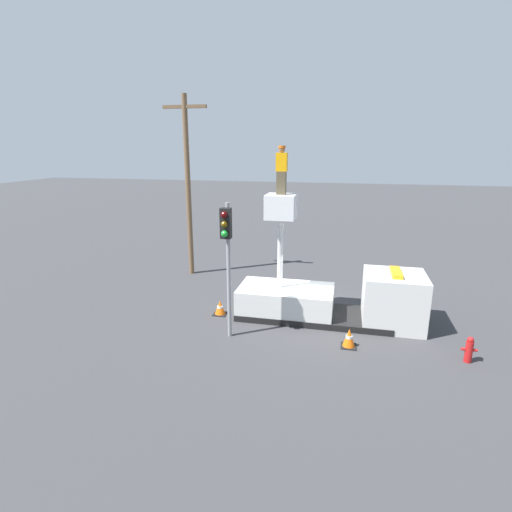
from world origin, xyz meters
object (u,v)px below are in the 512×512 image
object	(u,v)px
traffic_light_pole	(227,245)
traffic_cone_rear	(220,308)
bucket_truck	(332,298)
traffic_cone_curbside	(349,338)
fire_hydrant	(469,350)
utility_pole	(188,182)
worker	(282,170)

from	to	relation	value
traffic_light_pole	traffic_cone_rear	distance (m)	3.74
bucket_truck	traffic_cone_curbside	xyz separation A→B (m)	(0.67, -2.12, -0.58)
traffic_light_pole	traffic_cone_curbside	world-z (taller)	traffic_light_pole
fire_hydrant	traffic_cone_curbside	world-z (taller)	fire_hydrant
fire_hydrant	traffic_cone_rear	xyz separation A→B (m)	(-8.69, 1.78, -0.15)
bucket_truck	traffic_light_pole	size ratio (longest dim) A/B	1.47
fire_hydrant	utility_pole	size ratio (longest dim) A/B	0.10
bucket_truck	traffic_cone_rear	bearing A→B (deg)	-173.22
fire_hydrant	traffic_cone_curbside	size ratio (longest dim) A/B	1.31
fire_hydrant	traffic_cone_rear	bearing A→B (deg)	168.39
traffic_light_pole	traffic_cone_curbside	size ratio (longest dim) A/B	7.30
bucket_truck	traffic_cone_rear	world-z (taller)	bucket_truck
traffic_light_pole	traffic_cone_curbside	distance (m)	5.16
fire_hydrant	traffic_cone_rear	distance (m)	8.87
worker	utility_pole	size ratio (longest dim) A/B	0.20
traffic_light_pole	utility_pole	xyz separation A→B (m)	(-4.03, 6.67, 1.42)
bucket_truck	worker	world-z (taller)	worker
traffic_cone_rear	utility_pole	xyz separation A→B (m)	(-3.11, 4.81, 4.53)
traffic_cone_curbside	utility_pole	xyz separation A→B (m)	(-8.16, 6.41, 4.49)
worker	traffic_light_pole	size ratio (longest dim) A/B	0.37
traffic_cone_rear	utility_pole	distance (m)	7.30
traffic_light_pole	traffic_cone_rear	bearing A→B (deg)	116.10
bucket_truck	fire_hydrant	size ratio (longest dim) A/B	8.21
fire_hydrant	utility_pole	world-z (taller)	utility_pole
traffic_light_pole	traffic_cone_rear	size ratio (longest dim) A/B	8.26
worker	traffic_cone_curbside	distance (m)	6.39
bucket_truck	traffic_light_pole	world-z (taller)	bucket_truck
traffic_light_pole	traffic_cone_rear	world-z (taller)	traffic_light_pole
bucket_truck	worker	xyz separation A→B (m)	(-2.06, 0.00, 4.79)
worker	traffic_cone_curbside	xyz separation A→B (m)	(2.73, -2.12, -5.37)
worker	fire_hydrant	xyz separation A→B (m)	(6.37, -2.30, -5.26)
bucket_truck	utility_pole	size ratio (longest dim) A/B	0.78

